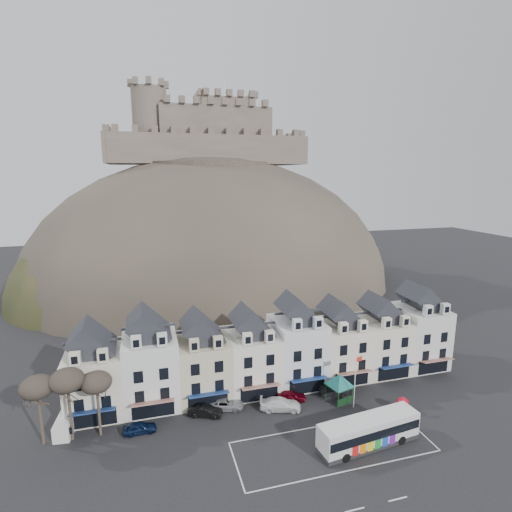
{
  "coord_description": "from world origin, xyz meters",
  "views": [
    {
      "loc": [
        -16.82,
        -33.92,
        29.74
      ],
      "look_at": [
        -0.46,
        24.0,
        17.2
      ],
      "focal_mm": 28.0,
      "sensor_mm": 36.0,
      "label": 1
    }
  ],
  "objects_px": {
    "red_buoy": "(403,404)",
    "car_navy": "(140,428)",
    "car_charcoal": "(336,389)",
    "bus": "(369,430)",
    "flagpole": "(356,378)",
    "car_black": "(205,411)",
    "white_van": "(65,425)",
    "car_maroon": "(291,396)",
    "car_white": "(280,404)",
    "car_silver": "(225,404)",
    "bus_shelter": "(340,380)"
  },
  "relations": [
    {
      "from": "red_buoy",
      "to": "car_navy",
      "type": "height_order",
      "value": "red_buoy"
    },
    {
      "from": "red_buoy",
      "to": "car_navy",
      "type": "bearing_deg",
      "value": 171.85
    },
    {
      "from": "red_buoy",
      "to": "car_charcoal",
      "type": "xyz_separation_m",
      "value": [
        -6.25,
        5.96,
        -0.21
      ]
    },
    {
      "from": "bus",
      "to": "car_charcoal",
      "type": "bearing_deg",
      "value": 75.65
    },
    {
      "from": "flagpole",
      "to": "car_black",
      "type": "distance_m",
      "value": 19.47
    },
    {
      "from": "white_van",
      "to": "car_black",
      "type": "relative_size",
      "value": 1.02
    },
    {
      "from": "bus",
      "to": "car_maroon",
      "type": "bearing_deg",
      "value": 108.61
    },
    {
      "from": "car_charcoal",
      "to": "car_maroon",
      "type": "bearing_deg",
      "value": 92.77
    },
    {
      "from": "flagpole",
      "to": "car_charcoal",
      "type": "height_order",
      "value": "flagpole"
    },
    {
      "from": "bus",
      "to": "car_navy",
      "type": "distance_m",
      "value": 26.17
    },
    {
      "from": "car_maroon",
      "to": "car_charcoal",
      "type": "relative_size",
      "value": 0.84
    },
    {
      "from": "flagpole",
      "to": "car_navy",
      "type": "height_order",
      "value": "flagpole"
    },
    {
      "from": "car_black",
      "to": "car_white",
      "type": "relative_size",
      "value": 0.8
    },
    {
      "from": "car_navy",
      "to": "car_white",
      "type": "relative_size",
      "value": 0.72
    },
    {
      "from": "car_navy",
      "to": "white_van",
      "type": "bearing_deg",
      "value": 73.5
    },
    {
      "from": "bus",
      "to": "white_van",
      "type": "distance_m",
      "value": 34.77
    },
    {
      "from": "flagpole",
      "to": "car_silver",
      "type": "height_order",
      "value": "flagpole"
    },
    {
      "from": "car_maroon",
      "to": "car_silver",
      "type": "bearing_deg",
      "value": 102.89
    },
    {
      "from": "bus_shelter",
      "to": "car_silver",
      "type": "distance_m",
      "value": 15.34
    },
    {
      "from": "flagpole",
      "to": "car_charcoal",
      "type": "relative_size",
      "value": 1.57
    },
    {
      "from": "bus",
      "to": "flagpole",
      "type": "distance_m",
      "value": 7.74
    },
    {
      "from": "bus_shelter",
      "to": "flagpole",
      "type": "height_order",
      "value": "flagpole"
    },
    {
      "from": "car_navy",
      "to": "car_white",
      "type": "distance_m",
      "value": 17.32
    },
    {
      "from": "car_black",
      "to": "car_charcoal",
      "type": "height_order",
      "value": "car_charcoal"
    },
    {
      "from": "car_navy",
      "to": "car_maroon",
      "type": "height_order",
      "value": "car_maroon"
    },
    {
      "from": "bus",
      "to": "car_white",
      "type": "xyz_separation_m",
      "value": [
        -7.15,
        9.15,
        -1.1
      ]
    },
    {
      "from": "bus_shelter",
      "to": "white_van",
      "type": "relative_size",
      "value": 1.33
    },
    {
      "from": "bus",
      "to": "bus_shelter",
      "type": "distance_m",
      "value": 9.22
    },
    {
      "from": "red_buoy",
      "to": "car_white",
      "type": "relative_size",
      "value": 0.36
    },
    {
      "from": "white_van",
      "to": "car_charcoal",
      "type": "bearing_deg",
      "value": 3.78
    },
    {
      "from": "red_buoy",
      "to": "car_maroon",
      "type": "bearing_deg",
      "value": 154.18
    },
    {
      "from": "car_silver",
      "to": "car_charcoal",
      "type": "bearing_deg",
      "value": -78.23
    },
    {
      "from": "car_charcoal",
      "to": "bus",
      "type": "bearing_deg",
      "value": 176.74
    },
    {
      "from": "flagpole",
      "to": "car_black",
      "type": "relative_size",
      "value": 1.7
    },
    {
      "from": "red_buoy",
      "to": "car_white",
      "type": "height_order",
      "value": "red_buoy"
    },
    {
      "from": "white_van",
      "to": "car_black",
      "type": "height_order",
      "value": "white_van"
    },
    {
      "from": "car_white",
      "to": "car_maroon",
      "type": "bearing_deg",
      "value": -36.01
    },
    {
      "from": "car_white",
      "to": "car_black",
      "type": "bearing_deg",
      "value": 99.39
    },
    {
      "from": "car_black",
      "to": "car_charcoal",
      "type": "relative_size",
      "value": 0.92
    },
    {
      "from": "white_van",
      "to": "car_silver",
      "type": "relative_size",
      "value": 0.91
    },
    {
      "from": "flagpole",
      "to": "car_navy",
      "type": "relative_size",
      "value": 1.89
    },
    {
      "from": "car_navy",
      "to": "bus",
      "type": "bearing_deg",
      "value": -111.07
    },
    {
      "from": "bus_shelter",
      "to": "car_navy",
      "type": "distance_m",
      "value": 25.66
    },
    {
      "from": "car_navy",
      "to": "car_black",
      "type": "relative_size",
      "value": 0.9
    },
    {
      "from": "bus_shelter",
      "to": "car_white",
      "type": "bearing_deg",
      "value": 165.5
    },
    {
      "from": "bus",
      "to": "car_charcoal",
      "type": "height_order",
      "value": "bus"
    },
    {
      "from": "red_buoy",
      "to": "car_charcoal",
      "type": "height_order",
      "value": "red_buoy"
    },
    {
      "from": "flagpole",
      "to": "car_maroon",
      "type": "relative_size",
      "value": 1.86
    },
    {
      "from": "white_van",
      "to": "flagpole",
      "type": "bearing_deg",
      "value": -1.85
    },
    {
      "from": "car_black",
      "to": "car_silver",
      "type": "distance_m",
      "value": 2.88
    }
  ]
}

